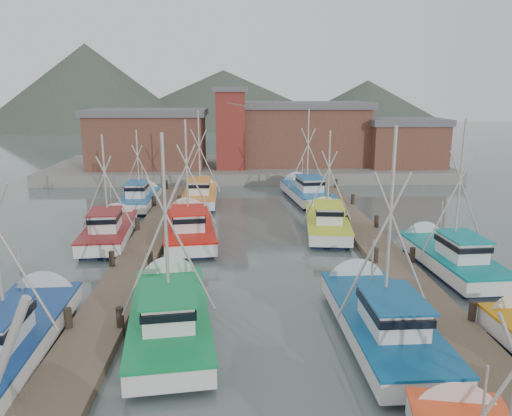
{
  "coord_description": "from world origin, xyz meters",
  "views": [
    {
      "loc": [
        -1.4,
        -20.12,
        9.44
      ],
      "look_at": [
        -0.27,
        8.63,
        2.6
      ],
      "focal_mm": 35.0,
      "sensor_mm": 36.0,
      "label": 1
    }
  ],
  "objects_px": {
    "lookout_tower": "(231,128)",
    "boat_4": "(170,313)",
    "boat_12": "(201,194)",
    "boat_8": "(188,227)"
  },
  "relations": [
    {
      "from": "lookout_tower",
      "to": "boat_4",
      "type": "bearing_deg",
      "value": -93.57
    },
    {
      "from": "lookout_tower",
      "to": "boat_4",
      "type": "height_order",
      "value": "lookout_tower"
    },
    {
      "from": "lookout_tower",
      "to": "boat_8",
      "type": "height_order",
      "value": "lookout_tower"
    },
    {
      "from": "boat_8",
      "to": "boat_4",
      "type": "bearing_deg",
      "value": -95.1
    },
    {
      "from": "lookout_tower",
      "to": "boat_12",
      "type": "distance_m",
      "value": 12.31
    },
    {
      "from": "lookout_tower",
      "to": "boat_12",
      "type": "height_order",
      "value": "lookout_tower"
    },
    {
      "from": "boat_4",
      "to": "boat_12",
      "type": "relative_size",
      "value": 1.13
    },
    {
      "from": "boat_12",
      "to": "boat_4",
      "type": "bearing_deg",
      "value": -90.21
    },
    {
      "from": "lookout_tower",
      "to": "boat_12",
      "type": "relative_size",
      "value": 0.98
    },
    {
      "from": "lookout_tower",
      "to": "boat_12",
      "type": "xyz_separation_m",
      "value": [
        -2.51,
        -11.03,
        -4.87
      ]
    }
  ]
}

